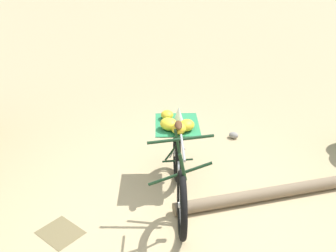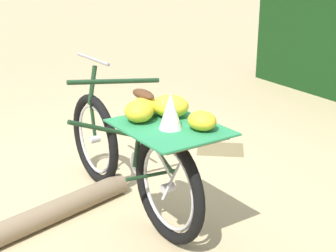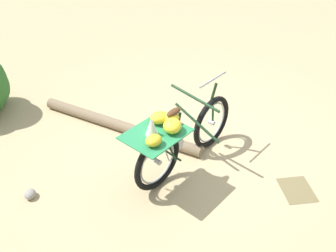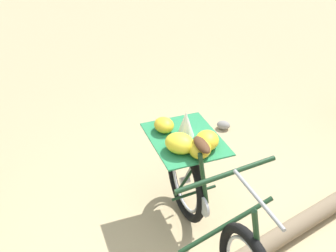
{
  "view_description": "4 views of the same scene",
  "coord_description": "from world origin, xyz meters",
  "views": [
    {
      "loc": [
        2.03,
        -2.64,
        2.73
      ],
      "look_at": [
        -0.58,
        0.57,
        0.74
      ],
      "focal_mm": 39.21,
      "sensor_mm": 36.0,
      "label": 1
    },
    {
      "loc": [
        -0.8,
        3.33,
        1.72
      ],
      "look_at": [
        -0.48,
        0.68,
        0.8
      ],
      "focal_mm": 51.54,
      "sensor_mm": 36.0,
      "label": 2
    },
    {
      "loc": [
        -3.84,
        0.96,
        3.27
      ],
      "look_at": [
        -0.43,
        0.48,
        0.83
      ],
      "focal_mm": 41.43,
      "sensor_mm": 36.0,
      "label": 3
    },
    {
      "loc": [
        0.3,
        -1.91,
        2.55
      ],
      "look_at": [
        -0.59,
        0.53,
        0.92
      ],
      "focal_mm": 42.8,
      "sensor_mm": 36.0,
      "label": 4
    }
  ],
  "objects": [
    {
      "name": "bicycle",
      "position": [
        -0.21,
        0.3,
        0.5
      ],
      "size": [
        1.39,
        1.54,
        1.03
      ],
      "rotation": [
        0.0,
        0.0,
        -0.86
      ],
      "color": "black",
      "rests_on": "ground_plane"
    },
    {
      "name": "leaf_litter_patch",
      "position": [
        -0.79,
        -1.01,
        0.0
      ],
      "size": [
        0.44,
        0.36,
        0.01
      ],
      "primitive_type": "cube",
      "color": "olive",
      "rests_on": "ground_plane"
    },
    {
      "name": "fallen_log",
      "position": [
        0.73,
        1.03,
        0.08
      ],
      "size": [
        1.63,
        2.17,
        0.15
      ],
      "primitive_type": "cylinder",
      "rotation": [
        0.0,
        1.57,
        0.94
      ],
      "color": "#7F6B51",
      "rests_on": "ground_plane"
    },
    {
      "name": "ground_plane",
      "position": [
        0.0,
        0.0,
        0.0
      ],
      "size": [
        60.0,
        60.0,
        0.0
      ],
      "primitive_type": "plane",
      "color": "tan"
    },
    {
      "name": "path_stone",
      "position": [
        -0.46,
        2.09,
        0.05
      ],
      "size": [
        0.16,
        0.13,
        0.1
      ],
      "primitive_type": "ellipsoid",
      "color": "gray",
      "rests_on": "ground_plane"
    }
  ]
}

